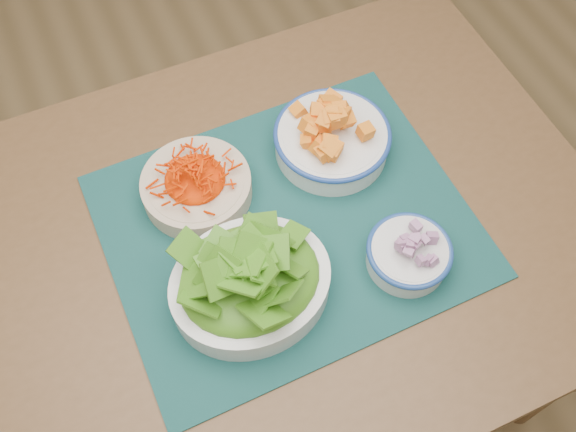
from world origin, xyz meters
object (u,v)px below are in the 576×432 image
object	(u,v)px
table	(239,269)
lettuce_bowl	(250,278)
placemat	(288,225)
carrot_bowl	(196,184)
onion_bowl	(409,252)
squash_bowl	(332,134)

from	to	relation	value
table	lettuce_bowl	distance (m)	0.18
placemat	carrot_bowl	distance (m)	0.18
lettuce_bowl	onion_bowl	xyz separation A→B (m)	(0.26, -0.06, -0.02)
table	lettuce_bowl	bearing A→B (deg)	-94.53
table	carrot_bowl	xyz separation A→B (m)	(-0.02, 0.12, 0.13)
squash_bowl	onion_bowl	bearing A→B (deg)	-87.74
placemat	onion_bowl	distance (m)	0.21
carrot_bowl	onion_bowl	distance (m)	0.38
squash_bowl	onion_bowl	world-z (taller)	squash_bowl
table	onion_bowl	distance (m)	0.32
table	placemat	distance (m)	0.13
placemat	squash_bowl	xyz separation A→B (m)	(0.14, 0.11, 0.05)
placemat	carrot_bowl	world-z (taller)	carrot_bowl
squash_bowl	onion_bowl	xyz separation A→B (m)	(0.01, -0.26, -0.01)
placemat	squash_bowl	size ratio (longest dim) A/B	2.29
table	placemat	world-z (taller)	placemat
carrot_bowl	lettuce_bowl	xyz separation A→B (m)	(0.01, -0.22, 0.03)
placemat	carrot_bowl	xyz separation A→B (m)	(-0.12, 0.12, 0.04)
table	squash_bowl	size ratio (longest dim) A/B	4.94
carrot_bowl	placemat	bearing A→B (deg)	-46.18
placemat	lettuce_bowl	bearing A→B (deg)	-139.55
table	placemat	xyz separation A→B (m)	(0.10, -0.00, 0.09)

